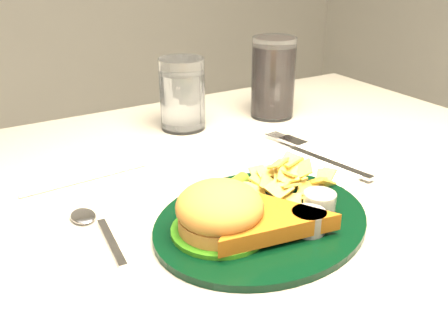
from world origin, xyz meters
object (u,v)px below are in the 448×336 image
Objects in this scene: water_glass at (182,94)px; cola_glass at (273,78)px; dinner_plate at (263,201)px; fork_napkin at (324,160)px.

water_glass is 0.18m from cola_glass.
water_glass is 0.84× the size of cola_glass.
dinner_plate is 0.20m from fork_napkin.
fork_napkin is at bearing 11.32° from dinner_plate.
water_glass is at bearing 62.26° from dinner_plate.
water_glass is 0.65× the size of fork_napkin.
cola_glass is 0.24m from fork_napkin.
dinner_plate is 1.87× the size of cola_glass.
water_glass is at bearing 103.37° from fork_napkin.
water_glass is (0.07, 0.34, 0.03)m from dinner_plate.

